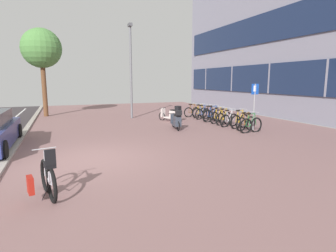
% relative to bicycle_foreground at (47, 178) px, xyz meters
% --- Properties ---
extents(ground, '(21.00, 40.00, 0.13)m').
position_rel_bicycle_foreground_xyz_m(ground, '(2.54, 2.55, -0.42)').
color(ground, black).
extents(bicycle_foreground, '(0.57, 1.38, 1.11)m').
position_rel_bicycle_foreground_xyz_m(bicycle_foreground, '(0.00, 0.00, 0.00)').
color(bicycle_foreground, black).
rests_on(bicycle_foreground, ground).
extents(bicycle_rack_00, '(1.36, 0.48, 1.00)m').
position_rel_bicycle_foreground_xyz_m(bicycle_rack_00, '(8.52, 4.40, -0.05)').
color(bicycle_rack_00, black).
rests_on(bicycle_rack_00, ground).
extents(bicycle_rack_01, '(1.33, 0.47, 0.96)m').
position_rel_bicycle_foreground_xyz_m(bicycle_rack_01, '(8.68, 5.01, -0.06)').
color(bicycle_rack_01, black).
rests_on(bicycle_rack_01, ground).
extents(bicycle_rack_02, '(1.34, 0.49, 1.01)m').
position_rel_bicycle_foreground_xyz_m(bicycle_rack_02, '(8.77, 5.61, -0.04)').
color(bicycle_rack_02, black).
rests_on(bicycle_rack_02, ground).
extents(bicycle_rack_03, '(1.31, 0.48, 0.97)m').
position_rel_bicycle_foreground_xyz_m(bicycle_rack_03, '(8.54, 6.22, -0.06)').
color(bicycle_rack_03, black).
rests_on(bicycle_rack_03, ground).
extents(bicycle_rack_04, '(1.29, 0.51, 0.97)m').
position_rel_bicycle_foreground_xyz_m(bicycle_rack_04, '(8.61, 6.83, -0.06)').
color(bicycle_rack_04, black).
rests_on(bicycle_rack_04, ground).
extents(bicycle_rack_05, '(1.32, 0.54, 0.97)m').
position_rel_bicycle_foreground_xyz_m(bicycle_rack_05, '(8.63, 7.44, -0.06)').
color(bicycle_rack_05, black).
rests_on(bicycle_rack_05, ground).
extents(bicycle_rack_06, '(1.45, 0.48, 1.02)m').
position_rel_bicycle_foreground_xyz_m(bicycle_rack_06, '(8.62, 8.04, -0.04)').
color(bicycle_rack_06, black).
rests_on(bicycle_rack_06, ground).
extents(bicycle_rack_07, '(1.27, 0.58, 0.97)m').
position_rel_bicycle_foreground_xyz_m(bicycle_rack_07, '(8.74, 8.65, -0.06)').
color(bicycle_rack_07, black).
rests_on(bicycle_rack_07, ground).
extents(bicycle_rack_08, '(1.27, 0.53, 0.96)m').
position_rel_bicycle_foreground_xyz_m(bicycle_rack_08, '(8.60, 9.26, -0.06)').
color(bicycle_rack_08, black).
rests_on(bicycle_rack_08, ground).
extents(bicycle_rack_09, '(1.27, 0.49, 0.94)m').
position_rel_bicycle_foreground_xyz_m(bicycle_rack_09, '(8.73, 9.86, -0.07)').
color(bicycle_rack_09, black).
rests_on(bicycle_rack_09, ground).
extents(bicycle_rack_10, '(1.26, 0.48, 0.93)m').
position_rel_bicycle_foreground_xyz_m(bicycle_rack_10, '(8.48, 10.47, -0.07)').
color(bicycle_rack_10, black).
rests_on(bicycle_rack_10, ground).
extents(scooter_near, '(0.96, 1.63, 0.98)m').
position_rel_bicycle_foreground_xyz_m(scooter_near, '(6.42, 8.94, 0.04)').
color(scooter_near, black).
rests_on(scooter_near, ground).
extents(scooter_mid, '(0.63, 1.64, 1.02)m').
position_rel_bicycle_foreground_xyz_m(scooter_mid, '(5.61, 6.38, 0.06)').
color(scooter_mid, black).
rests_on(scooter_mid, ground).
extents(parking_sign, '(0.40, 0.07, 2.23)m').
position_rel_bicycle_foreground_xyz_m(parking_sign, '(9.03, 4.89, 1.00)').
color(parking_sign, gray).
rests_on(parking_sign, ground).
extents(lamp_post, '(0.20, 0.52, 5.82)m').
position_rel_bicycle_foreground_xyz_m(lamp_post, '(4.56, 11.25, 2.83)').
color(lamp_post, slate).
rests_on(lamp_post, ground).
extents(street_tree, '(2.54, 2.54, 5.73)m').
position_rel_bicycle_foreground_xyz_m(street_tree, '(-0.61, 14.28, 4.01)').
color(street_tree, brown).
rests_on(street_tree, ground).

